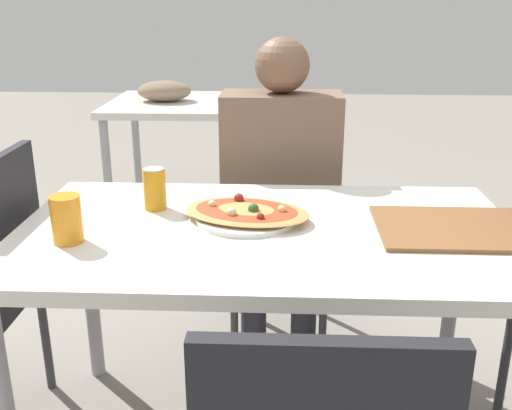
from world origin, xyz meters
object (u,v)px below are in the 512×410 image
object	(u,v)px
dining_table	(266,251)
soda_can	(155,189)
pizza_main	(246,213)
drink_glass	(67,219)
person_seated	(281,174)
chair_far_seated	(280,212)

from	to	relation	value
dining_table	soda_can	xyz separation A→B (m)	(-0.34, 0.14, 0.13)
pizza_main	drink_glass	distance (m)	0.49
pizza_main	soda_can	distance (m)	0.29
person_seated	drink_glass	size ratio (longest dim) A/B	9.55
dining_table	soda_can	world-z (taller)	soda_can
pizza_main	person_seated	bearing A→B (deg)	80.34
soda_can	pizza_main	bearing A→B (deg)	-16.28
pizza_main	soda_can	xyz separation A→B (m)	(-0.28, 0.08, 0.04)
person_seated	drink_glass	bearing A→B (deg)	53.45
soda_can	drink_glass	world-z (taller)	same
drink_glass	chair_far_seated	bearing A→B (deg)	57.30
dining_table	soda_can	distance (m)	0.39
chair_far_seated	dining_table	bearing A→B (deg)	87.23
dining_table	pizza_main	size ratio (longest dim) A/B	3.35
person_seated	pizza_main	distance (m)	0.56
soda_can	person_seated	bearing A→B (deg)	51.82
person_seated	chair_far_seated	bearing A→B (deg)	-90.00
soda_can	drink_glass	xyz separation A→B (m)	(-0.17, -0.26, 0.00)
person_seated	pizza_main	size ratio (longest dim) A/B	2.92
drink_glass	pizza_main	bearing A→B (deg)	21.97
dining_table	pizza_main	bearing A→B (deg)	134.09
person_seated	soda_can	xyz separation A→B (m)	(-0.37, -0.47, 0.09)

